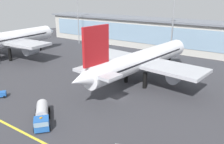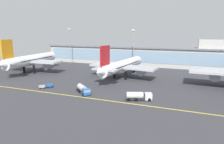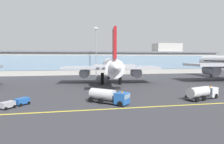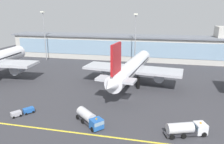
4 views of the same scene
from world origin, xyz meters
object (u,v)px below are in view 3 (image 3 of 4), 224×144
Objects in this scene: airliner_near_right at (111,66)px; apron_light_mast_west at (96,45)px; service_truck_far at (203,92)px; fuel_tanker_truck at (109,96)px; baggage_tug_near at (16,103)px.

apron_light_mast_west is at bearing 11.91° from airliner_near_right.
service_truck_far is at bearing -144.58° from airliner_near_right.
apron_light_mast_west is at bearing 127.82° from fuel_tanker_truck.
service_truck_far is at bearing -52.23° from baggage_tug_near.
fuel_tanker_truck is (-5.87, -29.81, -4.85)m from airliner_near_right.
service_truck_far is at bearing -72.66° from apron_light_mast_west.
airliner_near_right reaches higher than baggage_tug_near.
apron_light_mast_west is (-2.27, 28.33, 9.59)m from airliner_near_right.
airliner_near_right is at bearing 120.23° from fuel_tanker_truck.
fuel_tanker_truck is 21.71m from service_truck_far.
airliner_near_right is 9.20× the size of baggage_tug_near.
baggage_tug_near is 0.22× the size of apron_light_mast_west.
airliner_near_right is 5.83× the size of fuel_tanker_truck.
service_truck_far is 0.38× the size of apron_light_mast_west.
apron_light_mast_west is at bearing 17.94° from baggage_tug_near.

